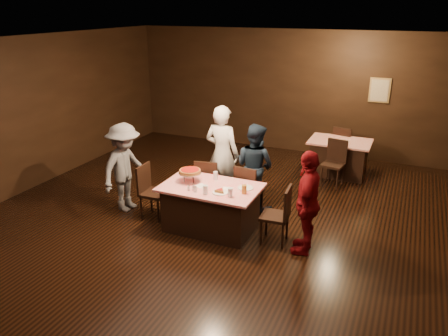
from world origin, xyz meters
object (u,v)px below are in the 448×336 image
Objects in this scene: chair_far_right at (250,190)px; chair_back_near at (333,164)px; diner_red_shirt at (307,202)px; glass_amber at (244,189)px; chair_back_far at (344,146)px; glass_front_right at (230,193)px; diner_navy_hoodie at (255,166)px; chair_end_right at (275,215)px; plate_empty at (246,188)px; pizza_stand at (190,171)px; back_table at (339,158)px; main_table at (211,208)px; diner_grey_knit at (125,168)px; chair_end_left at (154,192)px; chair_far_left at (209,183)px; diner_white_jacket at (222,154)px; glass_back at (216,176)px; glass_front_left at (205,190)px.

chair_far_right is 1.00× the size of chair_back_near.
glass_amber is (-1.00, 0.01, 0.03)m from diner_red_shirt.
chair_back_far reaches higher than glass_front_right.
diner_navy_hoodie is (-1.14, -1.58, 0.31)m from chair_back_near.
chair_end_right is 0.65m from plate_empty.
pizza_stand is (-2.00, 0.11, 0.15)m from diner_red_shirt.
back_table is 1.37× the size of chair_end_right.
chair_back_far is at bearing 69.50° from main_table.
chair_end_right is at bearing -101.13° from diner_red_shirt.
diner_navy_hoodie is at bearing -56.68° from diner_grey_knit.
chair_end_left is at bearing 170.84° from glass_front_right.
chair_far_left reaches higher than glass_front_right.
diner_white_jacket is 1.32m from plate_empty.
glass_front_right is (0.75, -1.39, -0.09)m from diner_white_jacket.
diner_red_shirt is 1.07m from plate_empty.
plate_empty is (-1.05, 0.21, -0.03)m from diner_red_shirt.
main_table is 0.86× the size of diner_white_jacket.
chair_far_left is at bearing 90.00° from pizza_stand.
chair_end_right is 0.62m from glass_amber.
diner_red_shirt is (0.11, -4.06, 0.33)m from chair_back_far.
diner_red_shirt is 2.01m from pizza_stand.
pizza_stand is (-0.75, -1.07, 0.16)m from diner_navy_hoodie.
diner_white_jacket is at bearing -130.07° from chair_back_near.
glass_back is at bearing -75.76° from diner_grey_knit.
chair_far_left is 1.53m from diner_grey_knit.
diner_navy_hoodie reaches higher than chair_end_left.
diner_white_jacket is (-1.80, -2.86, 0.45)m from chair_back_far.
diner_grey_knit is 11.57× the size of glass_front_right.
glass_back is (-1.55, -3.70, 0.37)m from chair_back_far.
glass_amber is (0.90, -1.19, -0.09)m from diner_white_jacket.
chair_end_left is at bearing 165.38° from glass_front_left.
glass_front_right is 1.00× the size of glass_back.
diner_grey_knit is at bearing -131.84° from chair_back_near.
main_table is at bearing 150.95° from glass_front_right.
glass_back is (-0.50, 0.55, 0.00)m from glass_front_right.
chair_back_near reaches higher than glass_front_left.
plate_empty is 1.79× the size of glass_front_right.
diner_red_shirt is at bearing -3.00° from pizza_stand.
glass_front_right is at bearing 99.33° from chair_far_right.
diner_white_jacket is at bearing 17.11° from diner_navy_hoodie.
diner_grey_knit reaches higher than chair_end_left.
chair_far_right reaches higher than glass_amber.
main_table is at bearing 109.08° from diner_white_jacket.
glass_front_right is (1.55, -0.25, 0.37)m from chair_end_left.
diner_grey_knit reaches higher than glass_back.
diner_navy_hoodie is at bearing 54.94° from pizza_stand.
chair_end_right is at bearing 15.95° from glass_front_left.
chair_back_near reaches higher than plate_empty.
glass_front_right is at bearing -126.87° from glass_amber.
chair_end_left is 1.00× the size of chair_back_far.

